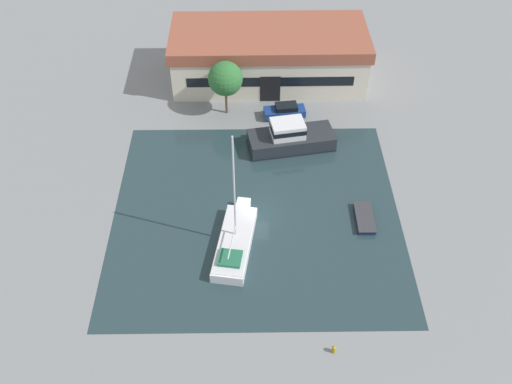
{
  "coord_description": "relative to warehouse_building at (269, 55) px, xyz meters",
  "views": [
    {
      "loc": [
        -0.5,
        -38.05,
        40.23
      ],
      "look_at": [
        0.0,
        1.98,
        1.0
      ],
      "focal_mm": 40.0,
      "sensor_mm": 36.0,
      "label": 1
    }
  ],
  "objects": [
    {
      "name": "ground_plane",
      "position": [
        -1.85,
        -23.88,
        -3.2
      ],
      "size": [
        440.0,
        440.0,
        0.0
      ],
      "primitive_type": "plane",
      "color": "gray"
    },
    {
      "name": "sailboat_moored",
      "position": [
        -3.83,
        -27.94,
        -2.55
      ],
      "size": [
        4.21,
        9.98,
        12.52
      ],
      "rotation": [
        0.0,
        0.0,
        -0.16
      ],
      "color": "white",
      "rests_on": "water_canal"
    },
    {
      "name": "water_canal",
      "position": [
        -1.85,
        -23.88,
        -3.2
      ],
      "size": [
        27.61,
        26.43,
        0.01
      ],
      "primitive_type": "cube",
      "color": "#23383D",
      "rests_on": "ground"
    },
    {
      "name": "quay_tree_near_building",
      "position": [
        -5.11,
        -7.43,
        1.46
      ],
      "size": [
        3.93,
        3.93,
        6.64
      ],
      "color": "brown",
      "rests_on": "ground"
    },
    {
      "name": "small_dinghy",
      "position": [
        8.52,
        -24.87,
        -2.93
      ],
      "size": [
        1.72,
        4.06,
        0.51
      ],
      "rotation": [
        0.0,
        0.0,
        6.28
      ],
      "color": "#19234C",
      "rests_on": "water_canal"
    },
    {
      "name": "mooring_bollard",
      "position": [
        4.02,
        -38.87,
        -2.81
      ],
      "size": [
        0.36,
        0.36,
        0.73
      ],
      "color": "olive",
      "rests_on": "ground"
    },
    {
      "name": "parked_car",
      "position": [
        1.66,
        -8.37,
        -2.35
      ],
      "size": [
        4.9,
        2.28,
        1.68
      ],
      "rotation": [
        0.0,
        0.0,
        1.68
      ],
      "color": "navy",
      "rests_on": "ground"
    },
    {
      "name": "motor_cruiser",
      "position": [
        1.97,
        -13.7,
        -2.01
      ],
      "size": [
        9.83,
        5.25,
        3.29
      ],
      "rotation": [
        0.0,
        0.0,
        1.75
      ],
      "color": "#23282D",
      "rests_on": "water_canal"
    },
    {
      "name": "warehouse_building",
      "position": [
        0.0,
        0.0,
        0.0
      ],
      "size": [
        23.92,
        10.83,
        6.33
      ],
      "rotation": [
        0.0,
        0.0,
        0.01
      ],
      "color": "beige",
      "rests_on": "ground"
    }
  ]
}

